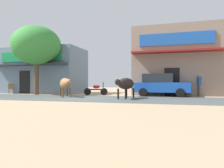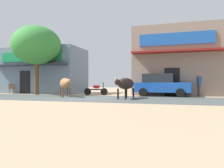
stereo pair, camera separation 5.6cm
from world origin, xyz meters
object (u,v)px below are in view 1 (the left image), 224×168
object	(u,v)px
roadside_tree	(36,46)
parked_hatchback_car	(162,85)
parked_motorcycle	(96,89)
pedestrian_by_shop	(199,83)
cafe_chair_near_tree	(11,88)
cow_far_dark	(126,84)
cow_near_brown	(65,84)

from	to	relation	value
roadside_tree	parked_hatchback_car	xyz separation A→B (m)	(10.36, 0.44, -3.33)
parked_motorcycle	pedestrian_by_shop	bearing A→B (deg)	5.86
parked_motorcycle	cafe_chair_near_tree	size ratio (longest dim) A/B	2.05
parked_hatchback_car	cow_far_dark	size ratio (longest dim) A/B	1.49
cow_near_brown	pedestrian_by_shop	size ratio (longest dim) A/B	1.36
parked_hatchback_car	cow_near_brown	size ratio (longest dim) A/B	1.82
cow_far_dark	pedestrian_by_shop	distance (m)	5.93
pedestrian_by_shop	cow_far_dark	bearing A→B (deg)	-140.36
cow_near_brown	cow_far_dark	world-z (taller)	cow_near_brown
parked_hatchback_car	pedestrian_by_shop	bearing A→B (deg)	13.69
roadside_tree	parked_motorcycle	xyz separation A→B (m)	(5.30, 0.29, -3.71)
parked_motorcycle	cow_far_dark	size ratio (longest dim) A/B	0.69
roadside_tree	cow_far_dark	bearing A→B (deg)	-17.93
pedestrian_by_shop	cafe_chair_near_tree	bearing A→B (deg)	-178.55
pedestrian_by_shop	cafe_chair_near_tree	distance (m)	16.17
roadside_tree	cafe_chair_near_tree	xyz separation A→B (m)	(-3.22, 0.66, -3.65)
cow_far_dark	pedestrian_by_shop	bearing A→B (deg)	39.64
cafe_chair_near_tree	cow_far_dark	bearing A→B (deg)	-16.22
cow_far_dark	cafe_chair_near_tree	distance (m)	12.08
parked_hatchback_car	cafe_chair_near_tree	bearing A→B (deg)	179.07
cow_near_brown	cafe_chair_near_tree	size ratio (longest dim) A/B	2.44
roadside_tree	cafe_chair_near_tree	bearing A→B (deg)	168.37
cow_far_dark	cafe_chair_near_tree	xyz separation A→B (m)	(-11.60, 3.37, -0.39)
cow_near_brown	pedestrian_by_shop	distance (m)	9.57
roadside_tree	parked_hatchback_car	size ratio (longest dim) A/B	1.43
cow_far_dark	parked_motorcycle	bearing A→B (deg)	135.75
roadside_tree	cafe_chair_near_tree	world-z (taller)	roadside_tree
parked_motorcycle	cow_near_brown	xyz separation A→B (m)	(-1.32, -2.56, 0.46)
parked_motorcycle	cow_near_brown	size ratio (longest dim) A/B	0.84
cow_near_brown	cow_far_dark	size ratio (longest dim) A/B	0.82
roadside_tree	cow_near_brown	xyz separation A→B (m)	(3.98, -2.27, -3.24)
parked_hatchback_car	cafe_chair_near_tree	size ratio (longest dim) A/B	4.44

